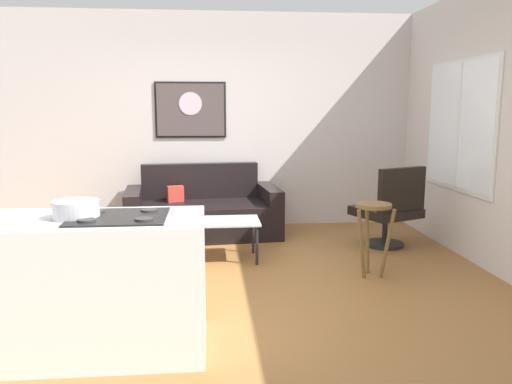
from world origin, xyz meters
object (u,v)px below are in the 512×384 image
(couch, at_px, (203,213))
(mixing_bowl, at_px, (76,210))
(armchair, at_px, (391,208))
(wall_painting, at_px, (191,110))
(coffee_table, at_px, (217,224))
(bar_stool, at_px, (373,220))

(couch, distance_m, mixing_bowl, 3.16)
(armchair, relative_size, wall_painting, 1.01)
(mixing_bowl, bearing_deg, coffee_table, 64.55)
(couch, distance_m, armchair, 2.27)
(armchair, height_order, wall_painting, wall_painting)
(mixing_bowl, height_order, wall_painting, wall_painting)
(couch, height_order, wall_painting, wall_painting)
(bar_stool, bearing_deg, couch, 132.86)
(mixing_bowl, bearing_deg, wall_painting, 80.11)
(couch, bearing_deg, mixing_bowl, -104.04)
(bar_stool, relative_size, wall_painting, 0.76)
(coffee_table, relative_size, wall_painting, 0.95)
(armchair, bearing_deg, couch, 159.89)
(coffee_table, relative_size, mixing_bowl, 2.99)
(wall_painting, bearing_deg, armchair, -29.43)
(coffee_table, distance_m, wall_painting, 1.98)
(couch, bearing_deg, coffee_table, -81.14)
(armchair, distance_m, bar_stool, 1.09)
(coffee_table, xyz_separation_m, wall_painting, (-0.31, 1.57, 1.17))
(coffee_table, height_order, armchair, armchair)
(mixing_bowl, distance_m, wall_painting, 3.61)
(bar_stool, bearing_deg, wall_painting, 128.04)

